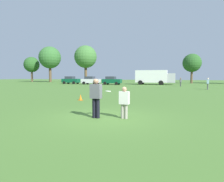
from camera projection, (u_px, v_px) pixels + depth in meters
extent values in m
plane|color=#47702D|center=(105.00, 117.00, 9.37)|extent=(180.83, 180.83, 0.00)
cylinder|color=black|center=(94.00, 108.00, 9.24)|extent=(0.17, 0.17, 0.92)
cylinder|color=black|center=(98.00, 108.00, 9.17)|extent=(0.17, 0.17, 0.92)
cube|color=#595960|center=(96.00, 91.00, 9.15)|extent=(0.52, 0.32, 0.66)
sphere|color=#8C664C|center=(96.00, 81.00, 9.11)|extent=(0.25, 0.25, 0.25)
cylinder|color=gray|center=(126.00, 111.00, 9.06)|extent=(0.15, 0.15, 0.67)
cylinder|color=gray|center=(122.00, 111.00, 9.13)|extent=(0.15, 0.15, 0.67)
cube|color=silver|center=(124.00, 98.00, 9.05)|extent=(0.46, 0.29, 0.58)
sphere|color=tan|center=(124.00, 89.00, 9.02)|extent=(0.22, 0.22, 0.22)
cylinder|color=white|center=(108.00, 91.00, 9.16)|extent=(0.27, 0.27, 0.05)
cube|color=#D8590C|center=(81.00, 100.00, 15.94)|extent=(0.32, 0.32, 0.03)
cone|color=orange|center=(81.00, 97.00, 15.92)|extent=(0.24, 0.24, 0.45)
cube|color=#0C4C2D|center=(71.00, 81.00, 48.38)|extent=(4.21, 1.82, 0.90)
cube|color=#2D333D|center=(70.00, 78.00, 48.40)|extent=(2.01, 1.65, 0.64)
cylinder|color=black|center=(78.00, 82.00, 48.95)|extent=(0.66, 0.22, 0.66)
cylinder|color=black|center=(74.00, 83.00, 47.06)|extent=(0.66, 0.22, 0.66)
cylinder|color=black|center=(68.00, 82.00, 49.76)|extent=(0.66, 0.22, 0.66)
cylinder|color=black|center=(64.00, 83.00, 47.87)|extent=(0.66, 0.22, 0.66)
cube|color=silver|center=(91.00, 81.00, 45.49)|extent=(4.21, 1.82, 0.90)
cube|color=#2D333D|center=(90.00, 78.00, 45.51)|extent=(2.01, 1.65, 0.64)
cylinder|color=black|center=(98.00, 83.00, 46.06)|extent=(0.66, 0.22, 0.66)
cylinder|color=black|center=(94.00, 83.00, 44.17)|extent=(0.66, 0.22, 0.66)
cylinder|color=black|center=(88.00, 83.00, 46.88)|extent=(0.66, 0.22, 0.66)
cylinder|color=black|center=(84.00, 83.00, 44.98)|extent=(0.66, 0.22, 0.66)
cube|color=#0C4C2D|center=(112.00, 81.00, 43.93)|extent=(4.21, 1.82, 0.90)
cube|color=#2D333D|center=(111.00, 78.00, 43.95)|extent=(2.01, 1.65, 0.64)
cylinder|color=black|center=(119.00, 83.00, 44.50)|extent=(0.66, 0.22, 0.66)
cylinder|color=black|center=(116.00, 83.00, 42.61)|extent=(0.66, 0.22, 0.66)
cylinder|color=black|center=(108.00, 83.00, 45.31)|extent=(0.66, 0.22, 0.66)
cylinder|color=black|center=(105.00, 83.00, 43.42)|extent=(0.66, 0.22, 0.66)
cube|color=white|center=(151.00, 76.00, 44.34)|extent=(6.81, 2.53, 2.70)
cube|color=#B2B2B7|center=(171.00, 78.00, 43.06)|extent=(1.81, 2.31, 2.00)
cylinder|color=black|center=(162.00, 82.00, 45.05)|extent=(0.96, 0.28, 0.96)
cylinder|color=black|center=(161.00, 83.00, 42.46)|extent=(0.96, 0.28, 0.96)
cylinder|color=black|center=(142.00, 82.00, 46.43)|extent=(0.96, 0.28, 0.96)
cylinder|color=black|center=(140.00, 83.00, 43.84)|extent=(0.96, 0.28, 0.96)
cylinder|color=#4C4C51|center=(180.00, 84.00, 36.67)|extent=(0.15, 0.15, 0.82)
cylinder|color=#4C4C51|center=(181.00, 84.00, 36.50)|extent=(0.15, 0.15, 0.82)
cube|color=#595960|center=(181.00, 80.00, 36.53)|extent=(0.37, 0.50, 0.58)
sphere|color=#8C664C|center=(181.00, 78.00, 36.50)|extent=(0.22, 0.22, 0.22)
cylinder|color=#4C4C51|center=(208.00, 87.00, 28.17)|extent=(0.16, 0.16, 0.84)
cylinder|color=#4C4C51|center=(208.00, 87.00, 28.32)|extent=(0.16, 0.16, 0.84)
cube|color=#9EC6E5|center=(208.00, 82.00, 28.19)|extent=(0.34, 0.49, 0.59)
sphere|color=beige|center=(208.00, 79.00, 28.16)|extent=(0.23, 0.23, 0.23)
cylinder|color=brown|center=(32.00, 76.00, 66.23)|extent=(0.59, 0.59, 3.52)
sphere|color=#285623|center=(32.00, 65.00, 65.93)|extent=(5.03, 5.03, 5.03)
cylinder|color=brown|center=(50.00, 74.00, 62.67)|extent=(0.79, 0.79, 4.76)
sphere|color=#33662D|center=(50.00, 58.00, 62.27)|extent=(6.80, 6.80, 6.80)
cylinder|color=brown|center=(86.00, 74.00, 63.42)|extent=(0.83, 0.83, 4.96)
sphere|color=#3D7033|center=(86.00, 57.00, 63.01)|extent=(7.08, 7.08, 7.08)
cylinder|color=brown|center=(192.00, 77.00, 51.37)|extent=(0.55, 0.55, 3.28)
sphere|color=#285623|center=(192.00, 63.00, 51.09)|extent=(4.68, 4.68, 4.68)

